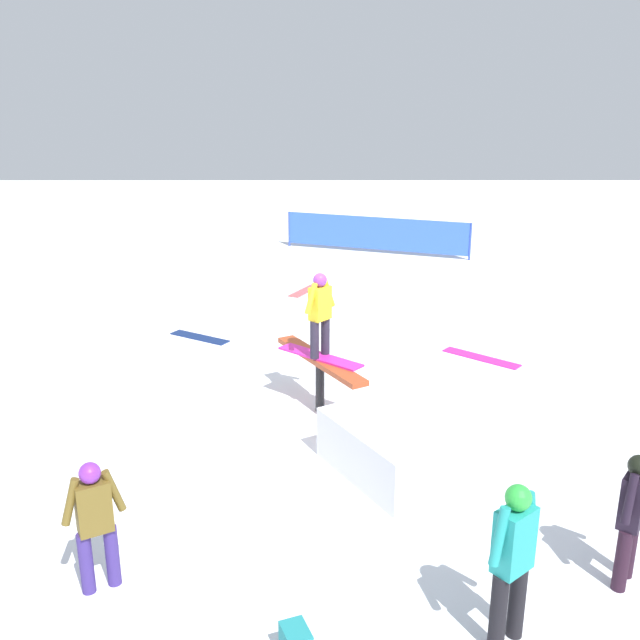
% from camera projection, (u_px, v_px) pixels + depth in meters
% --- Properties ---
extents(ground_plane, '(60.00, 60.00, 0.00)m').
position_uv_depth(ground_plane, '(320.00, 411.00, 11.10)').
color(ground_plane, white).
extents(rail_feature, '(2.10, 1.38, 0.88)m').
position_uv_depth(rail_feature, '(320.00, 366.00, 10.87)').
color(rail_feature, black).
rests_on(rail_feature, ground).
extents(snow_kicker_ramp, '(2.31, 2.20, 0.70)m').
position_uv_depth(snow_kicker_ramp, '(401.00, 445.00, 9.26)').
color(snow_kicker_ramp, white).
rests_on(snow_kicker_ramp, ground).
extents(main_rider_on_rail, '(1.17, 1.31, 1.32)m').
position_uv_depth(main_rider_on_rail, '(320.00, 318.00, 10.63)').
color(main_rider_on_rail, '#D5249C').
rests_on(main_rider_on_rail, rail_feature).
extents(bystander_brown, '(0.37, 0.58, 1.40)m').
position_uv_depth(bystander_brown, '(95.00, 520.00, 6.91)').
color(bystander_brown, '#3D2C7A').
rests_on(bystander_brown, ground).
extents(bystander_teal, '(0.48, 0.55, 1.60)m').
position_uv_depth(bystander_teal, '(513.00, 557.00, 6.16)').
color(bystander_teal, black).
rests_on(bystander_teal, ground).
extents(bystander_black, '(0.57, 0.45, 1.43)m').
position_uv_depth(bystander_black, '(632.00, 513.00, 6.98)').
color(bystander_black, black).
rests_on(bystander_black, ground).
extents(loose_snowboard_navy, '(0.93, 1.28, 0.02)m').
position_uv_depth(loose_snowboard_navy, '(200.00, 337.00, 14.35)').
color(loose_snowboard_navy, navy).
rests_on(loose_snowboard_navy, ground).
extents(loose_snowboard_coral, '(1.30, 0.85, 0.02)m').
position_uv_depth(loose_snowboard_coral, '(306.00, 290.00, 17.74)').
color(loose_snowboard_coral, '#EF5A5C').
rests_on(loose_snowboard_coral, ground).
extents(loose_snowboard_magenta, '(1.19, 1.32, 0.02)m').
position_uv_depth(loose_snowboard_magenta, '(481.00, 358.00, 13.25)').
color(loose_snowboard_magenta, '#D42497').
rests_on(loose_snowboard_magenta, ground).
extents(safety_fence, '(2.09, 5.43, 1.10)m').
position_uv_depth(safety_fence, '(376.00, 233.00, 21.75)').
color(safety_fence, blue).
rests_on(safety_fence, ground).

